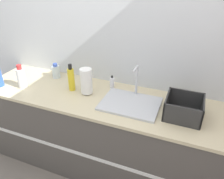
{
  "coord_description": "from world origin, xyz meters",
  "views": [
    {
      "loc": [
        0.73,
        -1.26,
        1.96
      ],
      "look_at": [
        0.11,
        0.29,
        1.01
      ],
      "focal_mm": 35.0,
      "sensor_mm": 36.0,
      "label": 1
    }
  ],
  "objects": [
    {
      "name": "bottle_clear",
      "position": [
        -0.63,
        0.52,
        0.96
      ],
      "size": [
        0.08,
        0.08,
        0.16
      ],
      "color": "silver",
      "rests_on": "counter_cabinet"
    },
    {
      "name": "bottle_yellow",
      "position": [
        -0.33,
        0.34,
        1.0
      ],
      "size": [
        0.06,
        0.06,
        0.27
      ],
      "color": "yellow",
      "rests_on": "counter_cabinet"
    },
    {
      "name": "dish_rack",
      "position": [
        0.73,
        0.3,
        0.95
      ],
      "size": [
        0.29,
        0.28,
        0.17
      ],
      "color": "#2D2D2D",
      "rests_on": "counter_cabinet"
    },
    {
      "name": "wall_back",
      "position": [
        0.0,
        0.68,
        1.3
      ],
      "size": [
        4.84,
        0.06,
        2.6
      ],
      "color": "silver",
      "rests_on": "ground_plane"
    },
    {
      "name": "paper_towel_roll",
      "position": [
        -0.16,
        0.34,
        1.01
      ],
      "size": [
        0.11,
        0.11,
        0.25
      ],
      "color": "#4C4C51",
      "rests_on": "counter_cabinet"
    },
    {
      "name": "sink",
      "position": [
        0.29,
        0.31,
        0.91
      ],
      "size": [
        0.51,
        0.38,
        0.31
      ],
      "color": "silver",
      "rests_on": "counter_cabinet"
    },
    {
      "name": "bottle_white_spray",
      "position": [
        -0.81,
        0.21,
        0.99
      ],
      "size": [
        0.08,
        0.08,
        0.24
      ],
      "color": "white",
      "rests_on": "counter_cabinet"
    },
    {
      "name": "soap_dispenser",
      "position": [
        0.02,
        0.52,
        0.94
      ],
      "size": [
        0.05,
        0.05,
        0.13
      ],
      "color": "silver",
      "rests_on": "counter_cabinet"
    },
    {
      "name": "counter_cabinet",
      "position": [
        0.0,
        0.33,
        0.44
      ],
      "size": [
        2.46,
        0.68,
        0.89
      ],
      "color": "#514C47",
      "rests_on": "ground_plane"
    }
  ]
}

